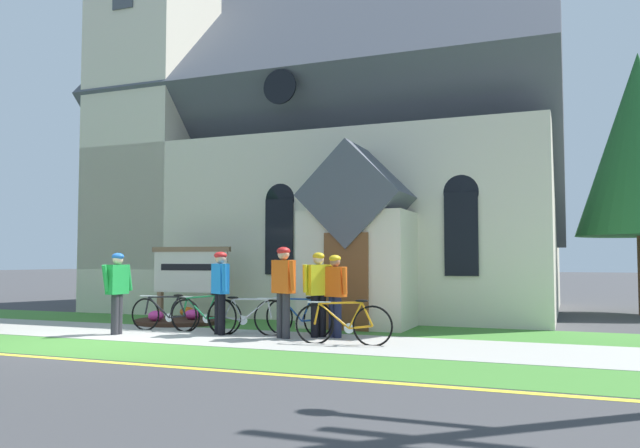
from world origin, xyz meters
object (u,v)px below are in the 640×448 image
(cyclist_in_yellow_jersey, at_px, (335,290))
(bicycle_yellow, at_px, (298,317))
(cyclist_in_green_jersey, at_px, (283,284))
(cyclist_in_orange_jersey, at_px, (220,286))
(cyclist_in_blue_jersey, at_px, (117,287))
(bicycle_orange, at_px, (203,314))
(church_sign, at_px, (191,272))
(roadside_conifer, at_px, (640,144))
(cyclist_in_red_jersey, at_px, (318,288))
(bicycle_blue, at_px, (344,323))
(bicycle_green, at_px, (247,316))
(bicycle_red, at_px, (165,314))

(cyclist_in_yellow_jersey, bearing_deg, bicycle_yellow, 170.15)
(bicycle_yellow, height_order, cyclist_in_green_jersey, cyclist_in_green_jersey)
(bicycle_yellow, xyz_separation_m, cyclist_in_yellow_jersey, (0.84, -0.15, 0.56))
(cyclist_in_orange_jersey, xyz_separation_m, cyclist_in_blue_jersey, (-1.97, -0.72, -0.02))
(bicycle_orange, bearing_deg, cyclist_in_blue_jersey, -147.37)
(church_sign, height_order, cyclist_in_green_jersey, church_sign)
(bicycle_orange, distance_m, roadside_conifer, 12.84)
(cyclist_in_orange_jersey, height_order, roadside_conifer, roadside_conifer)
(bicycle_yellow, bearing_deg, bicycle_orange, -169.87)
(cyclist_in_red_jersey, bearing_deg, bicycle_blue, -45.15)
(cyclist_in_blue_jersey, distance_m, cyclist_in_yellow_jersey, 4.44)
(cyclist_in_red_jersey, bearing_deg, cyclist_in_blue_jersey, -164.68)
(cyclist_in_blue_jersey, bearing_deg, bicycle_green, 20.03)
(bicycle_blue, bearing_deg, cyclist_in_yellow_jersey, 119.08)
(cyclist_in_blue_jersey, bearing_deg, bicycle_blue, 3.31)
(cyclist_in_green_jersey, distance_m, cyclist_in_yellow_jersey, 1.01)
(bicycle_red, bearing_deg, church_sign, 108.29)
(church_sign, relative_size, cyclist_in_red_jersey, 1.29)
(bicycle_green, bearing_deg, bicycle_blue, -15.56)
(bicycle_green, relative_size, cyclist_in_red_jersey, 1.03)
(cyclist_in_orange_jersey, distance_m, cyclist_in_blue_jersey, 2.10)
(bicycle_orange, height_order, cyclist_in_orange_jersey, cyclist_in_orange_jersey)
(bicycle_red, bearing_deg, roadside_conifer, 38.77)
(church_sign, xyz_separation_m, cyclist_in_red_jersey, (4.11, -1.80, -0.24))
(cyclist_in_orange_jersey, bearing_deg, bicycle_red, 170.40)
(cyclist_in_green_jersey, distance_m, cyclist_in_blue_jersey, 3.47)
(bicycle_blue, relative_size, cyclist_in_orange_jersey, 1.07)
(bicycle_green, xyz_separation_m, cyclist_in_red_jersey, (1.47, 0.18, 0.59))
(cyclist_in_green_jersey, distance_m, cyclist_in_red_jersey, 0.71)
(roadside_conifer, bearing_deg, bicycle_yellow, -132.28)
(bicycle_blue, distance_m, cyclist_in_orange_jersey, 2.90)
(cyclist_in_orange_jersey, bearing_deg, cyclist_in_green_jersey, -2.79)
(bicycle_orange, bearing_deg, bicycle_yellow, 10.13)
(bicycle_orange, bearing_deg, church_sign, 129.01)
(cyclist_in_red_jersey, bearing_deg, bicycle_red, -178.18)
(church_sign, height_order, bicycle_orange, church_sign)
(cyclist_in_green_jersey, bearing_deg, cyclist_in_red_jersey, 37.80)
(roadside_conifer, bearing_deg, cyclist_in_blue_jersey, -139.33)
(bicycle_red, height_order, cyclist_in_green_jersey, cyclist_in_green_jersey)
(bicycle_blue, height_order, bicycle_yellow, bicycle_blue)
(bicycle_blue, bearing_deg, bicycle_orange, 168.98)
(bicycle_red, xyz_separation_m, bicycle_blue, (4.29, -0.70, 0.01))
(bicycle_red, height_order, cyclist_in_orange_jersey, cyclist_in_orange_jersey)
(church_sign, height_order, cyclist_in_yellow_jersey, church_sign)
(church_sign, height_order, bicycle_red, church_sign)
(bicycle_red, xyz_separation_m, cyclist_in_yellow_jersey, (3.81, 0.16, 0.57))
(church_sign, relative_size, roadside_conifer, 0.29)
(roadside_conifer, bearing_deg, bicycle_blue, -123.14)
(bicycle_green, relative_size, roadside_conifer, 0.23)
(bicycle_orange, xyz_separation_m, cyclist_in_red_jersey, (2.52, 0.16, 0.59))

